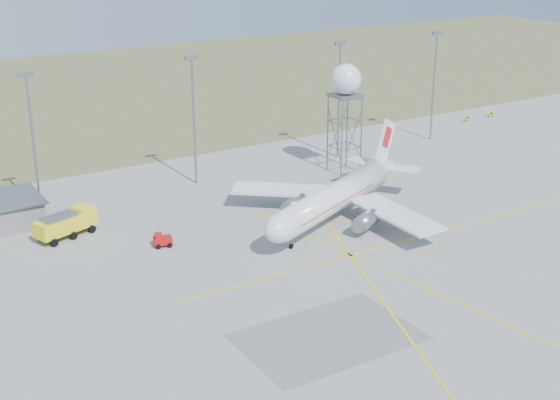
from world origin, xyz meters
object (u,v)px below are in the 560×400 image
fire_truck (67,225)px  radar_tower (345,112)px  baggage_tug (162,241)px  airliner_main (336,197)px

fire_truck → radar_tower: bearing=-14.8°
radar_tower → baggage_tug: radar_tower is taller
radar_tower → fire_truck: radar_tower is taller
airliner_main → fire_truck: size_ratio=3.65×
airliner_main → radar_tower: radar_tower is taller
radar_tower → fire_truck: (-48.39, -3.55, -8.52)m
radar_tower → baggage_tug: bearing=-161.1°
airliner_main → fire_truck: 36.73m
radar_tower → baggage_tug: size_ratio=6.91×
airliner_main → baggage_tug: 24.87m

